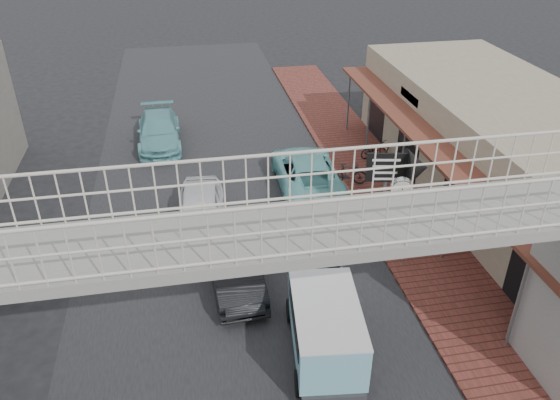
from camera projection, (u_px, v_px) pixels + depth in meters
name	position (u px, v px, depth m)	size (l,w,h in m)	color
ground	(239.00, 305.00, 16.23)	(120.00, 120.00, 0.00)	black
road_strip	(239.00, 305.00, 16.22)	(10.00, 60.00, 0.01)	black
sidewalk	(407.00, 227.00, 19.77)	(3.00, 40.00, 0.10)	brown
shophouse_row	(516.00, 157.00, 20.34)	(7.20, 18.00, 4.00)	gray
footbridge	(256.00, 315.00, 11.23)	(16.40, 2.40, 6.34)	gray
white_hatchback	(200.00, 211.00, 19.44)	(1.72, 4.28, 1.46)	white
dark_sedan	(234.00, 265.00, 16.78)	(1.45, 4.15, 1.37)	black
angkot_curb	(307.00, 172.00, 22.03)	(2.42, 5.24, 1.46)	#6CBBBB
angkot_far	(159.00, 131.00, 25.77)	(1.94, 4.76, 1.38)	#68AEB4
angkot_van	(325.00, 321.00, 13.95)	(2.10, 3.91, 1.83)	black
motorcycle_near	(375.00, 148.00, 24.51)	(0.53, 1.53, 0.80)	black
motorcycle_far	(349.00, 174.00, 22.25)	(0.44, 1.55, 0.93)	black
street_clock	(401.00, 193.00, 16.84)	(0.77, 0.71, 2.97)	#59595B
arrow_sign	(413.00, 169.00, 17.56)	(2.07, 1.35, 3.45)	#59595B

